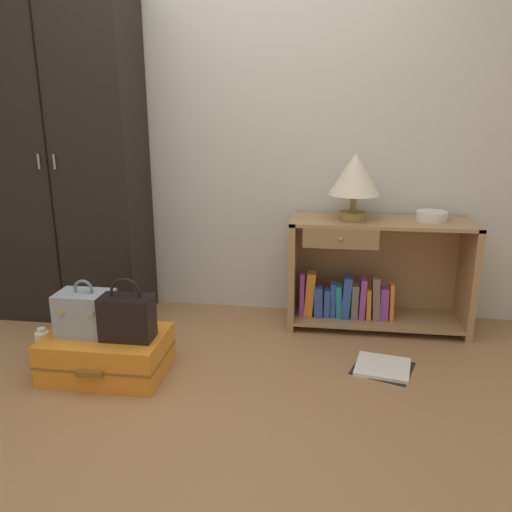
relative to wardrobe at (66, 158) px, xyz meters
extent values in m
plane|color=#9E7047|center=(1.07, -1.20, -1.06)|extent=(9.00, 9.00, 0.00)
cube|color=beige|center=(1.07, 0.30, 0.24)|extent=(6.40, 0.10, 2.60)
cube|color=black|center=(0.00, 0.00, 0.00)|extent=(0.97, 0.45, 2.12)
cube|color=black|center=(0.00, -0.23, 0.00)|extent=(0.01, 0.01, 2.02)
cylinder|color=gray|center=(-0.05, -0.24, 0.00)|extent=(0.01, 0.01, 0.09)
cylinder|color=gray|center=(0.05, -0.24, 0.00)|extent=(0.01, 0.01, 0.09)
cube|color=#A37A51|center=(1.48, 0.03, -0.71)|extent=(0.04, 0.38, 0.70)
cube|color=#A37A51|center=(2.56, 0.03, -0.71)|extent=(0.04, 0.38, 0.70)
cube|color=#A37A51|center=(2.02, 0.03, -0.37)|extent=(1.12, 0.38, 0.02)
cube|color=#A37A51|center=(2.02, 0.03, -1.01)|extent=(1.04, 0.38, 0.02)
cube|color=#A37A51|center=(2.02, 0.21, -0.71)|extent=(1.04, 0.01, 0.68)
cube|color=#8F6B47|center=(1.77, -0.15, -0.44)|extent=(0.45, 0.02, 0.12)
sphere|color=#9E844C|center=(1.77, -0.17, -0.44)|extent=(0.02, 0.02, 0.02)
cube|color=purple|center=(1.54, 0.00, -0.85)|extent=(0.03, 0.09, 0.29)
cube|color=orange|center=(1.59, 0.00, -0.85)|extent=(0.07, 0.10, 0.29)
cube|color=#2D51B2|center=(1.65, 0.00, -0.90)|extent=(0.06, 0.11, 0.20)
cube|color=#2D51B2|center=(1.70, 0.00, -0.90)|extent=(0.04, 0.09, 0.18)
cube|color=#2D51B2|center=(1.74, 0.00, -0.88)|extent=(0.04, 0.08, 0.23)
cube|color=teal|center=(1.78, 0.00, -0.89)|extent=(0.05, 0.09, 0.22)
cube|color=#2D51B2|center=(1.83, 0.00, -0.86)|extent=(0.07, 0.11, 0.27)
cube|color=#726659|center=(1.88, 0.00, -0.88)|extent=(0.05, 0.10, 0.22)
cube|color=purple|center=(1.93, 0.00, -0.86)|extent=(0.04, 0.11, 0.27)
cube|color=orange|center=(1.97, 0.00, -0.89)|extent=(0.03, 0.10, 0.20)
cube|color=#726659|center=(2.01, 0.00, -0.85)|extent=(0.06, 0.11, 0.28)
cube|color=purple|center=(2.06, 0.00, -0.89)|extent=(0.05, 0.09, 0.21)
cube|color=orange|center=(2.11, 0.00, -0.87)|extent=(0.03, 0.08, 0.24)
cylinder|color=olive|center=(1.84, 0.01, -0.33)|extent=(0.17, 0.17, 0.05)
cylinder|color=olive|center=(1.84, 0.01, -0.25)|extent=(0.04, 0.04, 0.11)
cone|color=beige|center=(1.84, 0.01, -0.07)|extent=(0.31, 0.31, 0.25)
cylinder|color=silver|center=(2.32, 0.06, -0.33)|extent=(0.19, 0.19, 0.06)
cube|color=orange|center=(0.55, -0.80, -0.95)|extent=(0.62, 0.41, 0.23)
cube|color=brown|center=(0.55, -0.80, -0.95)|extent=(0.63, 0.42, 0.01)
cube|color=brown|center=(0.55, -1.02, -0.95)|extent=(0.14, 0.02, 0.03)
cube|color=#8E99A3|center=(0.45, -0.80, -0.72)|extent=(0.28, 0.18, 0.23)
torus|color=slate|center=(0.45, -0.80, -0.59)|extent=(0.11, 0.02, 0.11)
cube|color=tan|center=(0.37, -0.90, -0.68)|extent=(0.02, 0.01, 0.02)
cube|color=tan|center=(0.53, -0.90, -0.68)|extent=(0.02, 0.01, 0.02)
cube|color=black|center=(0.69, -0.83, -0.72)|extent=(0.27, 0.15, 0.23)
torus|color=black|center=(0.69, -0.83, -0.59)|extent=(0.16, 0.01, 0.16)
cylinder|color=white|center=(0.15, -0.73, -0.97)|extent=(0.08, 0.08, 0.18)
cylinder|color=silver|center=(0.15, -0.73, -0.87)|extent=(0.05, 0.05, 0.02)
cube|color=white|center=(2.01, -0.55, -1.05)|extent=(0.33, 0.32, 0.02)
cube|color=black|center=(2.01, -0.55, -1.06)|extent=(0.38, 0.37, 0.01)
camera|label=1|loc=(1.67, -3.12, 0.31)|focal=35.69mm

